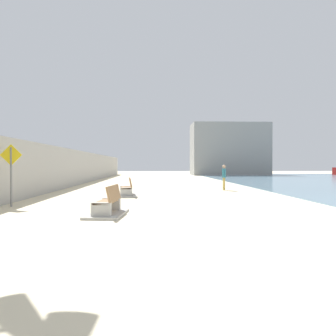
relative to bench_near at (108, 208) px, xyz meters
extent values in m
plane|color=beige|center=(2.52, 14.28, -0.23)|extent=(120.00, 120.00, 0.00)
cube|color=#ADAAA3|center=(-4.98, 14.28, 1.17)|extent=(0.80, 64.00, 2.81)
cube|color=#ADAAA3|center=(-0.10, -0.69, 0.01)|extent=(0.62, 0.26, 0.50)
cube|color=#ADAAA3|center=(0.04, 0.70, 0.01)|extent=(0.62, 0.26, 0.50)
cube|color=#997047|center=(-0.03, 0.00, 0.22)|extent=(0.66, 1.64, 0.06)
cube|color=#997047|center=(0.20, -0.02, 0.50)|extent=(0.32, 1.61, 0.50)
cube|color=#ADAAA3|center=(-0.03, 0.00, -0.19)|extent=(1.31, 2.20, 0.08)
cube|color=#ADAAA3|center=(0.13, 5.91, 0.01)|extent=(0.62, 0.26, 0.50)
cube|color=#ADAAA3|center=(0.00, 7.30, 0.01)|extent=(0.62, 0.26, 0.50)
cube|color=#997047|center=(0.07, 6.60, 0.22)|extent=(0.65, 1.64, 0.06)
cube|color=#997047|center=(0.30, 6.62, 0.50)|extent=(0.31, 1.61, 0.50)
cube|color=#ADAAA3|center=(0.07, 6.60, -0.19)|extent=(1.30, 2.20, 0.08)
cylinder|color=gold|center=(6.08, 10.47, 0.17)|extent=(0.12, 0.12, 0.81)
cylinder|color=gold|center=(6.02, 10.35, 0.17)|extent=(0.12, 0.12, 0.81)
cube|color=teal|center=(6.05, 10.41, 0.87)|extent=(0.30, 0.37, 0.57)
sphere|color=tan|center=(6.05, 10.41, 1.29)|extent=(0.22, 0.22, 0.22)
cylinder|color=teal|center=(6.15, 10.61, 0.89)|extent=(0.09, 0.09, 0.52)
cylinder|color=teal|center=(5.95, 10.22, 0.89)|extent=(0.09, 0.09, 0.52)
cylinder|color=slate|center=(-4.07, 2.39, 0.93)|extent=(0.08, 0.08, 2.33)
cube|color=yellow|center=(-4.07, 2.39, 1.79)|extent=(0.85, 0.03, 0.85)
cube|color=gray|center=(13.68, 42.28, 3.86)|extent=(12.00, 6.00, 8.19)
camera|label=1|loc=(1.48, -10.95, 1.41)|focal=35.80mm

